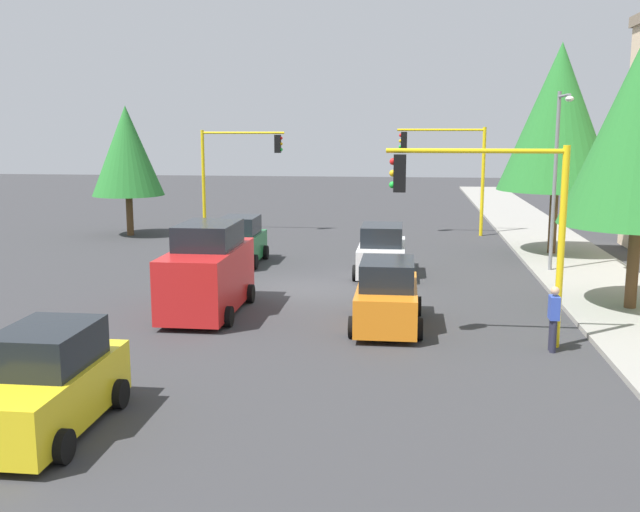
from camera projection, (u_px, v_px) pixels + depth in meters
name	position (u px, v px, depth m)	size (l,w,h in m)	color
ground_plane	(304.00, 289.00, 25.84)	(120.00, 120.00, 0.00)	#353538
sidewalk_kerb	(578.00, 267.00, 29.50)	(80.00, 4.00, 0.15)	gray
lane_arrow_near	(80.00, 408.00, 14.93)	(2.40, 1.10, 1.10)	silver
traffic_signal_far_right	(236.00, 160.00, 39.51)	(0.36, 4.59, 5.52)	yellow
traffic_signal_far_left	(449.00, 159.00, 38.18)	(0.36, 4.59, 5.68)	yellow
traffic_signal_near_left	(488.00, 204.00, 18.68)	(0.36, 4.59, 5.22)	yellow
street_lamp_curbside	(558.00, 163.00, 27.55)	(2.15, 0.28, 7.00)	slate
tree_roadside_mid	(559.00, 117.00, 31.45)	(5.04, 5.04, 9.24)	brown
tree_opposite_side	(127.00, 151.00, 38.08)	(3.72, 3.72, 6.78)	brown
delivery_van_red	(208.00, 272.00, 22.41)	(4.80, 2.22, 2.77)	red
car_orange	(387.00, 296.00, 20.88)	(4.15, 2.01, 1.98)	orange
car_white	(382.00, 252.00, 28.27)	(4.18, 2.08, 1.98)	white
car_yellow	(46.00, 384.00, 13.72)	(4.04, 2.06, 1.98)	yellow
car_green	(240.00, 242.00, 30.66)	(3.73, 1.96, 1.98)	#1E7238
pedestrian_crossing	(554.00, 317.00, 18.55)	(0.40, 0.24, 1.70)	#262638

